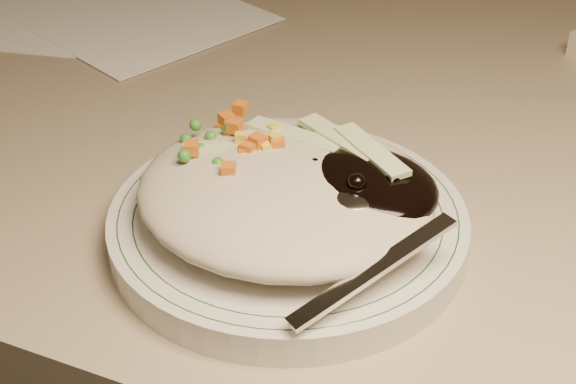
% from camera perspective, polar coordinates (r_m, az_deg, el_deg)
% --- Properties ---
extents(desk, '(1.40, 0.70, 0.74)m').
position_cam_1_polar(desk, '(0.80, 9.50, -7.62)').
color(desk, gray).
rests_on(desk, ground).
extents(plate, '(0.24, 0.24, 0.02)m').
position_cam_1_polar(plate, '(0.53, 0.00, -2.32)').
color(plate, silver).
rests_on(plate, desk).
extents(plate_rim, '(0.22, 0.22, 0.00)m').
position_cam_1_polar(plate_rim, '(0.52, 0.00, -1.44)').
color(plate_rim, '#144723').
rests_on(plate_rim, plate).
extents(meal, '(0.21, 0.19, 0.05)m').
position_cam_1_polar(meal, '(0.51, 0.41, 0.37)').
color(meal, '#B5AD93').
rests_on(meal, plate).
extents(papers, '(0.40, 0.32, 0.00)m').
position_cam_1_polar(papers, '(0.92, -13.87, 12.49)').
color(papers, white).
rests_on(papers, desk).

